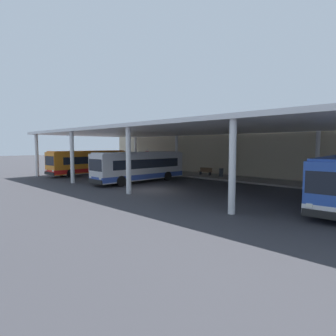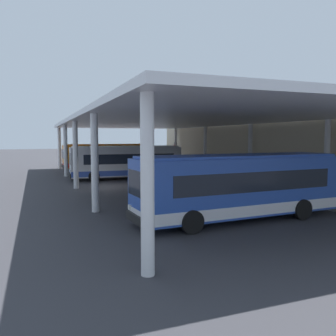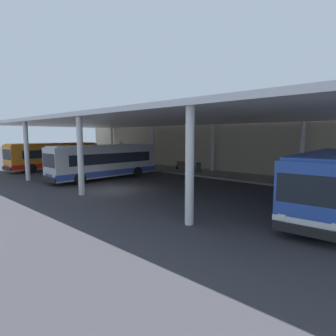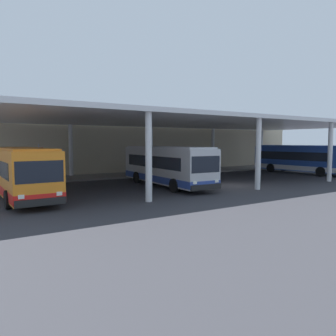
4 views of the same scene
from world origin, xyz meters
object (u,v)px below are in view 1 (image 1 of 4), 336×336
bus_nearest_bay (88,162)px  bus_second_bay (140,166)px  trash_bin (221,172)px  banner_sign (147,158)px  bench_waiting (205,171)px

bus_nearest_bay → bus_second_bay: 10.64m
trash_bin → banner_sign: size_ratio=0.31×
bench_waiting → banner_sign: (-9.86, -0.88, 1.32)m
bus_second_bay → bench_waiting: bearing=78.4°
bus_second_bay → bench_waiting: bus_second_bay is taller
bus_nearest_bay → trash_bin: bus_nearest_bay is taller
banner_sign → bus_nearest_bay: bearing=-108.1°
bus_second_bay → banner_sign: 11.48m
bus_nearest_bay → bench_waiting: 15.40m
trash_bin → bus_nearest_bay: bearing=-149.6°
bus_nearest_bay → trash_bin: 17.32m
bus_second_bay → bus_nearest_bay: bearing=179.1°
bus_nearest_bay → bus_second_bay: bearing=-0.9°
bus_nearest_bay → banner_sign: banner_sign is taller
bench_waiting → banner_sign: size_ratio=0.56×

